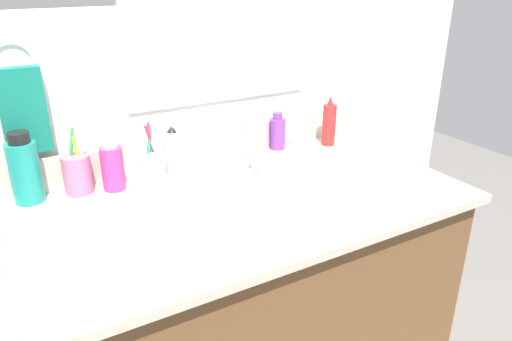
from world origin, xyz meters
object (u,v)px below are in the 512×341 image
at_px(faucet, 248,162).
at_px(soap_bar, 298,141).
at_px(bottle_cream_purple, 277,133).
at_px(bottle_soap_pink, 113,167).
at_px(hand_towel, 23,111).
at_px(bottle_spray_red, 329,124).
at_px(bottle_gel_clear, 257,136).
at_px(bottle_mouthwash_teal, 25,170).
at_px(cup_white_ceramic, 153,167).
at_px(bottle_lotion_white, 173,150).
at_px(cup_pink, 77,173).

xyz_separation_m(faucet, soap_bar, (0.26, 0.11, -0.02)).
bearing_deg(bottle_cream_purple, bottle_soap_pink, -175.06).
relative_size(hand_towel, bottle_cream_purple, 1.79).
relative_size(bottle_spray_red, bottle_cream_purple, 1.37).
relative_size(bottle_gel_clear, soap_bar, 1.94).
distance_m(bottle_mouthwash_teal, bottle_spray_red, 0.93).
bearing_deg(cup_white_ceramic, faucet, -8.94).
bearing_deg(hand_towel, bottle_lotion_white, -8.95).
height_order(bottle_lotion_white, soap_bar, bottle_lotion_white).
height_order(faucet, bottle_spray_red, bottle_spray_red).
bearing_deg(faucet, bottle_soap_pink, 169.30).
height_order(bottle_spray_red, bottle_gel_clear, bottle_spray_red).
xyz_separation_m(bottle_lotion_white, soap_bar, (0.45, 0.00, -0.05)).
relative_size(cup_white_ceramic, cup_pink, 1.01).
distance_m(bottle_soap_pink, cup_pink, 0.09).
distance_m(hand_towel, bottle_soap_pink, 0.26).
bearing_deg(bottle_mouthwash_teal, soap_bar, 0.37).
bearing_deg(cup_pink, bottle_lotion_white, 3.57).
bearing_deg(faucet, bottle_cream_purple, 33.61).
relative_size(bottle_mouthwash_teal, cup_pink, 1.01).
distance_m(bottle_spray_red, bottle_soap_pink, 0.72).
relative_size(bottle_cream_purple, bottle_gel_clear, 0.99).
height_order(bottle_spray_red, soap_bar, bottle_spray_red).
bearing_deg(hand_towel, cup_pink, -38.51).
bearing_deg(hand_towel, bottle_spray_red, -6.66).
bearing_deg(bottle_gel_clear, cup_white_ceramic, -168.33).
bearing_deg(bottle_cream_purple, bottle_spray_red, -17.84).
bearing_deg(bottle_mouthwash_teal, bottle_soap_pink, -9.71).
bearing_deg(soap_bar, faucet, -156.66).
bearing_deg(bottle_mouthwash_teal, faucet, -10.35).
height_order(hand_towel, bottle_gel_clear, hand_towel).
bearing_deg(bottle_lotion_white, bottle_cream_purple, 1.13).
distance_m(hand_towel, cup_white_ceramic, 0.35).
bearing_deg(faucet, cup_white_ceramic, 171.06).
height_order(hand_towel, bottle_cream_purple, hand_towel).
xyz_separation_m(bottle_mouthwash_teal, bottle_soap_pink, (0.21, -0.04, -0.02)).
relative_size(bottle_lotion_white, bottle_gel_clear, 1.11).
height_order(bottle_cream_purple, cup_pink, cup_pink).
xyz_separation_m(faucet, bottle_soap_pink, (-0.37, 0.07, 0.04)).
distance_m(faucet, cup_white_ceramic, 0.28).
bearing_deg(hand_towel, bottle_mouthwash_teal, -112.76).
bearing_deg(faucet, bottle_spray_red, 10.37).
distance_m(hand_towel, faucet, 0.61).
xyz_separation_m(faucet, bottle_spray_red, (0.35, 0.06, 0.05)).
xyz_separation_m(bottle_gel_clear, cup_white_ceramic, (-0.37, -0.08, -0.00)).
distance_m(bottle_mouthwash_teal, bottle_gel_clear, 0.68).
xyz_separation_m(bottle_mouthwash_teal, bottle_cream_purple, (0.76, 0.01, -0.03)).
bearing_deg(bottle_gel_clear, cup_pink, -177.39).
distance_m(faucet, bottle_lotion_white, 0.22).
distance_m(bottle_lotion_white, cup_white_ceramic, 0.11).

